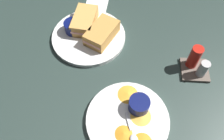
{
  "coord_description": "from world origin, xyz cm",
  "views": [
    {
      "loc": [
        49.69,
        4.2,
        63.91
      ],
      "look_at": [
        10.42,
        1.63,
        3.0
      ],
      "focal_mm": 36.22,
      "sensor_mm": 36.0,
      "label": 1
    }
  ],
  "objects_px": {
    "spoon_by_dark_ramekin": "(88,30)",
    "ramekin_light_gravy": "(139,104)",
    "ramekin_dark_sauce": "(73,26)",
    "sandwich_half_far": "(85,21)",
    "sandwich_half_near": "(102,33)",
    "spoon_by_gravy_ramekin": "(133,135)",
    "plate_chips_companion": "(128,120)",
    "plate_sandwich_main": "(89,37)",
    "condiment_caddy": "(196,64)"
  },
  "relations": [
    {
      "from": "sandwich_half_near",
      "to": "plate_chips_companion",
      "type": "distance_m",
      "value": 0.32
    },
    {
      "from": "sandwich_half_far",
      "to": "plate_sandwich_main",
      "type": "bearing_deg",
      "value": 21.1
    },
    {
      "from": "sandwich_half_far",
      "to": "condiment_caddy",
      "type": "relative_size",
      "value": 1.47
    },
    {
      "from": "spoon_by_gravy_ramekin",
      "to": "ramekin_light_gravy",
      "type": "bearing_deg",
      "value": 169.63
    },
    {
      "from": "ramekin_dark_sauce",
      "to": "plate_sandwich_main",
      "type": "bearing_deg",
      "value": 72.1
    },
    {
      "from": "plate_chips_companion",
      "to": "ramekin_light_gravy",
      "type": "distance_m",
      "value": 0.06
    },
    {
      "from": "plate_chips_companion",
      "to": "spoon_by_dark_ramekin",
      "type": "bearing_deg",
      "value": -154.65
    },
    {
      "from": "sandwich_half_near",
      "to": "ramekin_dark_sauce",
      "type": "xyz_separation_m",
      "value": [
        -0.03,
        -0.11,
        -0.0
      ]
    },
    {
      "from": "plate_chips_companion",
      "to": "spoon_by_gravy_ramekin",
      "type": "bearing_deg",
      "value": 16.9
    },
    {
      "from": "plate_sandwich_main",
      "to": "condiment_caddy",
      "type": "height_order",
      "value": "condiment_caddy"
    },
    {
      "from": "sandwich_half_far",
      "to": "ramekin_light_gravy",
      "type": "distance_m",
      "value": 0.38
    },
    {
      "from": "plate_sandwich_main",
      "to": "plate_chips_companion",
      "type": "height_order",
      "value": "same"
    },
    {
      "from": "ramekin_light_gravy",
      "to": "condiment_caddy",
      "type": "relative_size",
      "value": 0.65
    },
    {
      "from": "sandwich_half_far",
      "to": "plate_chips_companion",
      "type": "height_order",
      "value": "sandwich_half_far"
    },
    {
      "from": "plate_chips_companion",
      "to": "spoon_by_gravy_ramekin",
      "type": "distance_m",
      "value": 0.05
    },
    {
      "from": "sandwich_half_near",
      "to": "ramekin_light_gravy",
      "type": "relative_size",
      "value": 2.45
    },
    {
      "from": "plate_sandwich_main",
      "to": "ramekin_dark_sauce",
      "type": "distance_m",
      "value": 0.07
    },
    {
      "from": "ramekin_dark_sauce",
      "to": "spoon_by_gravy_ramekin",
      "type": "relative_size",
      "value": 0.65
    },
    {
      "from": "spoon_by_gravy_ramekin",
      "to": "condiment_caddy",
      "type": "relative_size",
      "value": 1.04
    },
    {
      "from": "condiment_caddy",
      "to": "sandwich_half_near",
      "type": "bearing_deg",
      "value": -108.84
    },
    {
      "from": "plate_sandwich_main",
      "to": "ramekin_dark_sauce",
      "type": "height_order",
      "value": "ramekin_dark_sauce"
    },
    {
      "from": "ramekin_light_gravy",
      "to": "condiment_caddy",
      "type": "xyz_separation_m",
      "value": [
        -0.16,
        0.19,
        -0.0
      ]
    },
    {
      "from": "plate_sandwich_main",
      "to": "sandwich_half_near",
      "type": "bearing_deg",
      "value": 81.1
    },
    {
      "from": "spoon_by_gravy_ramekin",
      "to": "sandwich_half_near",
      "type": "bearing_deg",
      "value": -161.67
    },
    {
      "from": "spoon_by_gravy_ramekin",
      "to": "plate_chips_companion",
      "type": "bearing_deg",
      "value": -163.1
    },
    {
      "from": "sandwich_half_near",
      "to": "ramekin_light_gravy",
      "type": "xyz_separation_m",
      "value": [
        0.27,
        0.13,
        -0.0
      ]
    },
    {
      "from": "sandwich_half_near",
      "to": "sandwich_half_far",
      "type": "bearing_deg",
      "value": -128.9
    },
    {
      "from": "sandwich_half_near",
      "to": "condiment_caddy",
      "type": "xyz_separation_m",
      "value": [
        0.11,
        0.32,
        -0.01
      ]
    },
    {
      "from": "sandwich_half_near",
      "to": "ramekin_dark_sauce",
      "type": "distance_m",
      "value": 0.11
    },
    {
      "from": "spoon_by_gravy_ramekin",
      "to": "spoon_by_dark_ramekin",
      "type": "bearing_deg",
      "value": -155.67
    },
    {
      "from": "plate_sandwich_main",
      "to": "spoon_by_dark_ramekin",
      "type": "relative_size",
      "value": 2.71
    },
    {
      "from": "plate_chips_companion",
      "to": "sandwich_half_near",
      "type": "bearing_deg",
      "value": -161.44
    },
    {
      "from": "condiment_caddy",
      "to": "spoon_by_gravy_ramekin",
      "type": "bearing_deg",
      "value": -39.76
    },
    {
      "from": "sandwich_half_far",
      "to": "ramekin_light_gravy",
      "type": "bearing_deg",
      "value": 31.98
    },
    {
      "from": "plate_sandwich_main",
      "to": "condiment_caddy",
      "type": "xyz_separation_m",
      "value": [
        0.12,
        0.37,
        0.03
      ]
    },
    {
      "from": "sandwich_half_near",
      "to": "spoon_by_gravy_ramekin",
      "type": "relative_size",
      "value": 1.52
    },
    {
      "from": "sandwich_half_far",
      "to": "spoon_by_gravy_ramekin",
      "type": "relative_size",
      "value": 1.42
    },
    {
      "from": "spoon_by_dark_ramekin",
      "to": "ramekin_light_gravy",
      "type": "xyz_separation_m",
      "value": [
        0.29,
        0.19,
        0.02
      ]
    },
    {
      "from": "ramekin_light_gravy",
      "to": "spoon_by_gravy_ramekin",
      "type": "distance_m",
      "value": 0.09
    },
    {
      "from": "sandwich_half_near",
      "to": "spoon_by_gravy_ramekin",
      "type": "bearing_deg",
      "value": 18.33
    },
    {
      "from": "sandwich_half_near",
      "to": "spoon_by_dark_ramekin",
      "type": "xyz_separation_m",
      "value": [
        -0.03,
        -0.06,
        -0.02
      ]
    },
    {
      "from": "sandwich_half_far",
      "to": "condiment_caddy",
      "type": "bearing_deg",
      "value": 67.03
    },
    {
      "from": "ramekin_dark_sauce",
      "to": "plate_chips_companion",
      "type": "relative_size",
      "value": 0.26
    },
    {
      "from": "spoon_by_dark_ramekin",
      "to": "condiment_caddy",
      "type": "xyz_separation_m",
      "value": [
        0.14,
        0.37,
        0.01
      ]
    },
    {
      "from": "sandwich_half_far",
      "to": "ramekin_light_gravy",
      "type": "height_order",
      "value": "sandwich_half_far"
    },
    {
      "from": "plate_chips_companion",
      "to": "ramekin_dark_sauce",
      "type": "bearing_deg",
      "value": -147.51
    },
    {
      "from": "ramekin_dark_sauce",
      "to": "sandwich_half_far",
      "type": "bearing_deg",
      "value": 126.58
    },
    {
      "from": "spoon_by_dark_ramekin",
      "to": "plate_chips_companion",
      "type": "relative_size",
      "value": 0.41
    },
    {
      "from": "plate_sandwich_main",
      "to": "sandwich_half_near",
      "type": "height_order",
      "value": "sandwich_half_near"
    },
    {
      "from": "spoon_by_dark_ramekin",
      "to": "plate_chips_companion",
      "type": "bearing_deg",
      "value": 25.35
    }
  ]
}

